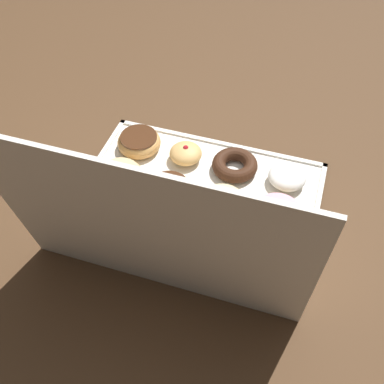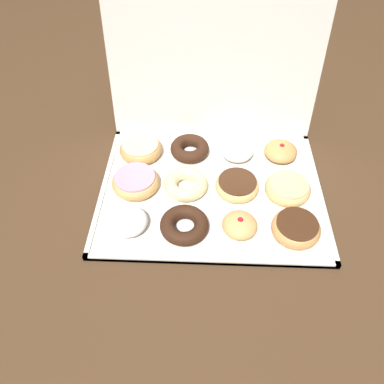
{
  "view_description": "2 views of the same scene",
  "coord_description": "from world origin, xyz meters",
  "px_view_note": "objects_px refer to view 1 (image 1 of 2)",
  "views": [
    {
      "loc": [
        -0.21,
        0.69,
        0.86
      ],
      "look_at": [
        0.0,
        0.01,
        0.06
      ],
      "focal_mm": 44.12,
      "sensor_mm": 36.0,
      "label": 1
    },
    {
      "loc": [
        -0.02,
        -0.64,
        0.72
      ],
      "look_at": [
        -0.05,
        -0.03,
        0.03
      ],
      "focal_mm": 34.63,
      "sensor_mm": 36.0,
      "label": 2
    }
  ],
  "objects_px": {
    "powdered_filled_donut_0": "(287,177)",
    "jelly_filled_donut_2": "(186,153)",
    "chocolate_frosted_donut_3": "(139,142)",
    "donut_box": "(195,203)",
    "glazed_ring_donut_7": "(120,176)",
    "jelly_filled_donut_11": "(96,218)",
    "powdered_filled_donut_10": "(147,229)",
    "cruller_donut_5": "(222,204)",
    "pink_frosted_donut_4": "(278,215)",
    "glazed_ring_donut_8": "(267,262)",
    "chocolate_cake_ring_donut_9": "(203,249)",
    "chocolate_cake_ring_donut_1": "(235,165)",
    "chocolate_frosted_donut_6": "(168,191)"
  },
  "relations": [
    {
      "from": "chocolate_cake_ring_donut_1",
      "to": "powdered_filled_donut_10",
      "type": "relative_size",
      "value": 1.26
    },
    {
      "from": "chocolate_frosted_donut_3",
      "to": "glazed_ring_donut_7",
      "type": "height_order",
      "value": "chocolate_frosted_donut_3"
    },
    {
      "from": "glazed_ring_donut_8",
      "to": "pink_frosted_donut_4",
      "type": "bearing_deg",
      "value": -88.58
    },
    {
      "from": "chocolate_cake_ring_donut_1",
      "to": "jelly_filled_donut_2",
      "type": "height_order",
      "value": "jelly_filled_donut_2"
    },
    {
      "from": "jelly_filled_donut_2",
      "to": "jelly_filled_donut_11",
      "type": "relative_size",
      "value": 0.9
    },
    {
      "from": "glazed_ring_donut_7",
      "to": "powdered_filled_donut_0",
      "type": "bearing_deg",
      "value": -162.63
    },
    {
      "from": "powdered_filled_donut_0",
      "to": "jelly_filled_donut_2",
      "type": "relative_size",
      "value": 1.12
    },
    {
      "from": "donut_box",
      "to": "chocolate_frosted_donut_6",
      "type": "distance_m",
      "value": 0.07
    },
    {
      "from": "cruller_donut_5",
      "to": "powdered_filled_donut_10",
      "type": "distance_m",
      "value": 0.18
    },
    {
      "from": "donut_box",
      "to": "chocolate_frosted_donut_3",
      "type": "height_order",
      "value": "chocolate_frosted_donut_3"
    },
    {
      "from": "pink_frosted_donut_4",
      "to": "glazed_ring_donut_8",
      "type": "height_order",
      "value": "pink_frosted_donut_4"
    },
    {
      "from": "pink_frosted_donut_4",
      "to": "chocolate_frosted_donut_6",
      "type": "bearing_deg",
      "value": 1.24
    },
    {
      "from": "donut_box",
      "to": "cruller_donut_5",
      "type": "height_order",
      "value": "cruller_donut_5"
    },
    {
      "from": "chocolate_frosted_donut_6",
      "to": "cruller_donut_5",
      "type": "bearing_deg",
      "value": 179.22
    },
    {
      "from": "jelly_filled_donut_2",
      "to": "jelly_filled_donut_11",
      "type": "height_order",
      "value": "same"
    },
    {
      "from": "cruller_donut_5",
      "to": "glazed_ring_donut_7",
      "type": "relative_size",
      "value": 0.97
    },
    {
      "from": "glazed_ring_donut_7",
      "to": "jelly_filled_donut_11",
      "type": "xyz_separation_m",
      "value": [
        -0.0,
        0.14,
        0.0
      ]
    },
    {
      "from": "glazed_ring_donut_7",
      "to": "chocolate_cake_ring_donut_1",
      "type": "bearing_deg",
      "value": -154.08
    },
    {
      "from": "jelly_filled_donut_2",
      "to": "powdered_filled_donut_10",
      "type": "relative_size",
      "value": 0.91
    },
    {
      "from": "chocolate_cake_ring_donut_1",
      "to": "chocolate_frosted_donut_6",
      "type": "distance_m",
      "value": 0.18
    },
    {
      "from": "donut_box",
      "to": "chocolate_frosted_donut_3",
      "type": "xyz_separation_m",
      "value": [
        0.19,
        -0.13,
        0.03
      ]
    },
    {
      "from": "powdered_filled_donut_10",
      "to": "pink_frosted_donut_4",
      "type": "bearing_deg",
      "value": -153.84
    },
    {
      "from": "glazed_ring_donut_7",
      "to": "powdered_filled_donut_10",
      "type": "relative_size",
      "value": 1.28
    },
    {
      "from": "donut_box",
      "to": "powdered_filled_donut_10",
      "type": "height_order",
      "value": "powdered_filled_donut_10"
    },
    {
      "from": "cruller_donut_5",
      "to": "pink_frosted_donut_4",
      "type": "bearing_deg",
      "value": -176.72
    },
    {
      "from": "jelly_filled_donut_2",
      "to": "chocolate_cake_ring_donut_9",
      "type": "height_order",
      "value": "jelly_filled_donut_2"
    },
    {
      "from": "powdered_filled_donut_0",
      "to": "chocolate_cake_ring_donut_9",
      "type": "distance_m",
      "value": 0.29
    },
    {
      "from": "donut_box",
      "to": "glazed_ring_donut_7",
      "type": "distance_m",
      "value": 0.19
    },
    {
      "from": "jelly_filled_donut_2",
      "to": "jelly_filled_donut_11",
      "type": "distance_m",
      "value": 0.29
    },
    {
      "from": "cruller_donut_5",
      "to": "jelly_filled_donut_11",
      "type": "xyz_separation_m",
      "value": [
        0.26,
        0.13,
        0.0
      ]
    },
    {
      "from": "jelly_filled_donut_11",
      "to": "powdered_filled_donut_10",
      "type": "bearing_deg",
      "value": -178.32
    },
    {
      "from": "donut_box",
      "to": "glazed_ring_donut_8",
      "type": "bearing_deg",
      "value": 147.01
    },
    {
      "from": "pink_frosted_donut_4",
      "to": "powdered_filled_donut_0",
      "type": "bearing_deg",
      "value": -89.95
    },
    {
      "from": "pink_frosted_donut_4",
      "to": "cruller_donut_5",
      "type": "relative_size",
      "value": 1.07
    },
    {
      "from": "glazed_ring_donut_8",
      "to": "chocolate_cake_ring_donut_9",
      "type": "xyz_separation_m",
      "value": [
        0.14,
        0.01,
        -0.0
      ]
    },
    {
      "from": "glazed_ring_donut_8",
      "to": "chocolate_frosted_donut_3",
      "type": "bearing_deg",
      "value": -33.55
    },
    {
      "from": "jelly_filled_donut_2",
      "to": "chocolate_frosted_donut_3",
      "type": "distance_m",
      "value": 0.13
    },
    {
      "from": "cruller_donut_5",
      "to": "glazed_ring_donut_8",
      "type": "bearing_deg",
      "value": 136.96
    },
    {
      "from": "cruller_donut_5",
      "to": "powdered_filled_donut_10",
      "type": "bearing_deg",
      "value": 42.02
    },
    {
      "from": "donut_box",
      "to": "pink_frosted_donut_4",
      "type": "height_order",
      "value": "pink_frosted_donut_4"
    },
    {
      "from": "jelly_filled_donut_2",
      "to": "glazed_ring_donut_8",
      "type": "distance_m",
      "value": 0.37
    },
    {
      "from": "donut_box",
      "to": "powdered_filled_donut_10",
      "type": "bearing_deg",
      "value": 60.88
    },
    {
      "from": "glazed_ring_donut_7",
      "to": "chocolate_cake_ring_donut_9",
      "type": "relative_size",
      "value": 1.06
    },
    {
      "from": "powdered_filled_donut_0",
      "to": "chocolate_frosted_donut_3",
      "type": "bearing_deg",
      "value": -0.79
    },
    {
      "from": "chocolate_cake_ring_donut_1",
      "to": "chocolate_frosted_donut_3",
      "type": "relative_size",
      "value": 1.01
    },
    {
      "from": "glazed_ring_donut_8",
      "to": "jelly_filled_donut_2",
      "type": "bearing_deg",
      "value": -44.23
    },
    {
      "from": "powdered_filled_donut_10",
      "to": "chocolate_frosted_donut_3",
      "type": "bearing_deg",
      "value": -64.48
    },
    {
      "from": "glazed_ring_donut_7",
      "to": "powdered_filled_donut_10",
      "type": "distance_m",
      "value": 0.18
    },
    {
      "from": "glazed_ring_donut_7",
      "to": "chocolate_cake_ring_donut_9",
      "type": "xyz_separation_m",
      "value": [
        -0.25,
        0.14,
        -0.0
      ]
    },
    {
      "from": "chocolate_cake_ring_donut_9",
      "to": "chocolate_cake_ring_donut_1",
      "type": "bearing_deg",
      "value": -90.32
    }
  ]
}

